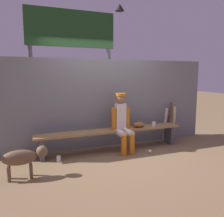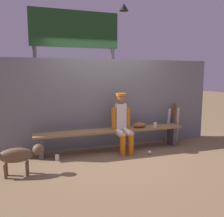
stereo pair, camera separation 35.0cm
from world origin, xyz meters
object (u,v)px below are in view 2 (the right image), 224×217
object	(u,v)px
cup_on_ground	(57,157)
cup_on_bench	(155,125)
player_seated	(122,120)
dog	(20,155)
dugout_bench	(112,134)
bat_aluminum_silver	(168,125)
bat_wood_dark	(172,122)
baseball	(150,152)
bat_wood_natural	(177,124)
baseball_glove	(139,125)
scoreboard	(78,42)

from	to	relation	value
cup_on_ground	cup_on_bench	xyz separation A→B (m)	(2.14, 0.16, 0.46)
player_seated	dog	xyz separation A→B (m)	(-1.98, -0.64, -0.33)
dugout_bench	dog	bearing A→B (deg)	-157.24
bat_aluminum_silver	bat_wood_dark	distance (m)	0.18
cup_on_ground	bat_wood_dark	bearing A→B (deg)	10.64
bat_wood_dark	dog	distance (m)	3.59
baseball	cup_on_bench	bearing A→B (deg)	50.11
bat_wood_natural	dog	size ratio (longest dim) A/B	0.99
bat_wood_natural	cup_on_bench	size ratio (longest dim) A/B	7.56
cup_on_ground	dog	distance (m)	0.85
baseball_glove	dog	bearing A→B (deg)	-162.79
cup_on_bench	dog	bearing A→B (deg)	-166.28
scoreboard	dog	bearing A→B (deg)	-122.10
bat_aluminum_silver	baseball_glove	bearing A→B (deg)	-165.17
bat_wood_dark	cup_on_ground	size ratio (longest dim) A/B	8.47
player_seated	baseball_glove	size ratio (longest dim) A/B	4.38
bat_wood_natural	scoreboard	xyz separation A→B (m)	(-2.18, 1.17, 1.99)
player_seated	cup_on_bench	xyz separation A→B (m)	(0.78, 0.03, -0.15)
dugout_bench	bat_wood_dark	xyz separation A→B (m)	(1.64, 0.29, 0.10)
cup_on_bench	scoreboard	xyz separation A→B (m)	(-1.44, 1.44, 1.90)
bat_wood_natural	dog	distance (m)	3.64
bat_wood_natural	dog	world-z (taller)	bat_wood_natural
bat_aluminum_silver	bat_wood_natural	world-z (taller)	bat_wood_natural
baseball	cup_on_ground	world-z (taller)	cup_on_ground
baseball	scoreboard	distance (m)	3.19
dugout_bench	cup_on_bench	distance (m)	0.99
dog	bat_aluminum_silver	bearing A→B (deg)	16.59
bat_wood_dark	bat_wood_natural	bearing A→B (deg)	-49.22
cup_on_bench	dog	xyz separation A→B (m)	(-2.76, -0.67, -0.18)
baseball_glove	bat_aluminum_silver	world-z (taller)	bat_aluminum_silver
dog	baseball	bearing A→B (deg)	6.85
baseball_glove	dog	world-z (taller)	baseball_glove
bat_wood_natural	bat_aluminum_silver	bearing A→B (deg)	172.84
scoreboard	player_seated	bearing A→B (deg)	-66.12
bat_wood_dark	cup_on_ground	bearing A→B (deg)	-169.36
scoreboard	cup_on_ground	bearing A→B (deg)	-113.87
bat_wood_dark	cup_on_bench	world-z (taller)	bat_wood_dark
bat_aluminum_silver	dog	distance (m)	3.42
player_seated	scoreboard	size ratio (longest dim) A/B	0.36
dugout_bench	bat_aluminum_silver	bearing A→B (deg)	8.68
bat_aluminum_silver	bat_wood_natural	xyz separation A→B (m)	(0.23, -0.03, 0.01)
baseball_glove	bat_wood_natural	xyz separation A→B (m)	(1.09, 0.20, -0.10)
bat_wood_dark	dog	xyz separation A→B (m)	(-3.43, -1.04, -0.13)
dog	cup_on_bench	bearing A→B (deg)	13.72
dugout_bench	baseball_glove	distance (m)	0.65
dugout_bench	cup_on_ground	size ratio (longest dim) A/B	29.07
dugout_bench	baseball	xyz separation A→B (m)	(0.66, -0.46, -0.33)
dog	cup_on_ground	bearing A→B (deg)	39.67
bat_wood_dark	baseball	bearing A→B (deg)	-142.84
bat_wood_dark	scoreboard	distance (m)	3.06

